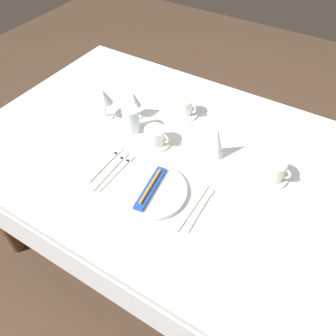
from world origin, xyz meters
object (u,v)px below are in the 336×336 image
(coffee_cup_far, at_px, (155,135))
(napkin_folded, at_px, (216,142))
(coffee_cup_left, at_px, (273,170))
(fork_inner, at_px, (112,169))
(wine_glass_left, at_px, (103,98))
(fork_salad, at_px, (107,163))
(dinner_knife, at_px, (191,208))
(coffee_cup_right, at_px, (185,106))
(toothbrush_package, at_px, (150,188))
(wine_glass_centre, at_px, (134,101))
(fork_outer, at_px, (118,171))
(drink_tumbler, at_px, (131,120))
(dinner_plate, at_px, (151,191))
(spoon_soup, at_px, (203,204))

(coffee_cup_far, bearing_deg, napkin_folded, 14.81)
(coffee_cup_left, bearing_deg, napkin_folded, -179.74)
(fork_inner, relative_size, wine_glass_left, 1.59)
(fork_salad, height_order, dinner_knife, same)
(coffee_cup_left, xyz_separation_m, coffee_cup_right, (-0.47, 0.17, 0.00))
(coffee_cup_right, bearing_deg, coffee_cup_left, -19.45)
(dinner_knife, xyz_separation_m, coffee_cup_far, (-0.29, 0.22, 0.04))
(toothbrush_package, xyz_separation_m, wine_glass_centre, (-0.31, 0.33, 0.06))
(fork_outer, relative_size, drink_tumbler, 2.00)
(fork_outer, relative_size, napkin_folded, 1.50)
(fork_inner, xyz_separation_m, coffee_cup_far, (0.06, 0.21, 0.04))
(wine_glass_left, distance_m, napkin_folded, 0.53)
(fork_outer, bearing_deg, coffee_cup_left, 28.18)
(dinner_plate, xyz_separation_m, drink_tumbler, (-0.26, 0.25, 0.05))
(wine_glass_left, relative_size, napkin_folded, 0.99)
(fork_inner, relative_size, spoon_soup, 1.07)
(coffee_cup_right, height_order, drink_tumbler, drink_tumbler)
(dinner_knife, distance_m, drink_tumbler, 0.49)
(drink_tumbler, bearing_deg, coffee_cup_far, -7.11)
(toothbrush_package, relative_size, coffee_cup_far, 1.94)
(dinner_plate, bearing_deg, napkin_folded, 69.37)
(drink_tumbler, bearing_deg, dinner_knife, -29.20)
(fork_salad, distance_m, coffee_cup_right, 0.44)
(wine_glass_centre, bearing_deg, coffee_cup_right, 34.54)
(coffee_cup_left, distance_m, coffee_cup_right, 0.50)
(fork_salad, height_order, coffee_cup_left, coffee_cup_left)
(wine_glass_left, height_order, napkin_folded, napkin_folded)
(fork_salad, xyz_separation_m, spoon_soup, (0.42, 0.02, 0.00))
(fork_salad, relative_size, coffee_cup_right, 2.17)
(coffee_cup_left, relative_size, drink_tumbler, 1.02)
(fork_outer, xyz_separation_m, wine_glass_centre, (-0.14, 0.31, 0.08))
(dinner_plate, bearing_deg, fork_salad, 171.34)
(fork_outer, distance_m, dinner_knife, 0.33)
(dinner_plate, xyz_separation_m, spoon_soup, (0.19, 0.05, -0.01))
(dinner_knife, height_order, spoon_soup, spoon_soup)
(spoon_soup, xyz_separation_m, coffee_cup_far, (-0.32, 0.18, 0.04))
(spoon_soup, distance_m, coffee_cup_far, 0.37)
(dinner_plate, xyz_separation_m, coffee_cup_right, (-0.12, 0.46, 0.04))
(dinner_knife, bearing_deg, napkin_folded, 100.02)
(fork_outer, height_order, coffee_cup_right, coffee_cup_right)
(coffee_cup_left, xyz_separation_m, wine_glass_centre, (-0.65, 0.04, 0.04))
(coffee_cup_left, height_order, coffee_cup_right, same)
(coffee_cup_far, bearing_deg, wine_glass_centre, 149.98)
(dinner_plate, distance_m, fork_salad, 0.23)
(coffee_cup_far, bearing_deg, dinner_knife, -37.08)
(coffee_cup_left, relative_size, coffee_cup_far, 1.01)
(wine_glass_centre, bearing_deg, coffee_cup_left, -3.37)
(fork_outer, height_order, fork_inner, same)
(spoon_soup, bearing_deg, dinner_knife, -125.40)
(fork_inner, relative_size, coffee_cup_right, 2.35)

